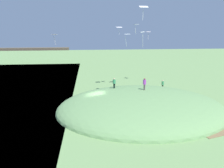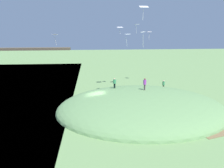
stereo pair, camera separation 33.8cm
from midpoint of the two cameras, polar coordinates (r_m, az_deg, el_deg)
The scene contains 12 objects.
ground_plane at distance 35.93m, azimuth -4.14°, elevation -5.18°, with size 160.00×160.00×0.00m, color #688D52.
grass_hill at distance 34.79m, azimuth 6.53°, elevation -5.88°, with size 23.64×20.53×4.77m, color #648D55.
person_walking_path at distance 35.57m, azimuth 7.32°, elevation 0.34°, with size 0.55×0.55×1.77m.
person_near_shore at distance 37.34m, azimuth 0.26°, elevation 0.46°, with size 0.62×0.62×1.57m.
person_watching_kites at distance 45.40m, azimuth 11.53°, elevation 0.10°, with size 0.42×0.42×1.78m.
kite_1 at distance 43.11m, azimuth 5.39°, elevation 13.53°, with size 1.01×0.90×1.57m.
kite_2 at distance 34.84m, azimuth 6.82°, elevation 11.64°, with size 0.61×0.84×2.19m.
kite_3 at distance 43.05m, azimuth 1.43°, elevation 13.03°, with size 1.08×0.82×1.30m.
kite_4 at distance 33.10m, azimuth 7.08°, elevation 17.33°, with size 1.20×0.85×1.83m.
kite_5 at distance 39.28m, azimuth -13.58°, elevation 10.99°, with size 0.98×0.87×1.75m.
kite_8 at distance 38.24m, azimuth 3.24°, elevation 11.39°, with size 0.94×1.21×1.92m.
kite_9 at distance 47.97m, azimuth 8.27°, elevation 11.85°, with size 0.98×0.99×1.46m.
Camera 1 is at (-0.66, -33.96, 11.68)m, focal length 39.25 mm.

